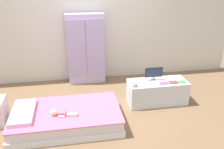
% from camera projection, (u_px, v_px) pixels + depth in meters
% --- Properties ---
extents(ground_plane, '(10.00, 10.00, 0.02)m').
position_uv_depth(ground_plane, '(97.00, 116.00, 4.02)').
color(ground_plane, brown).
extents(back_wall, '(6.40, 0.05, 2.70)m').
position_uv_depth(back_wall, '(86.00, 16.00, 4.90)').
color(back_wall, silver).
rests_on(back_wall, ground_plane).
extents(bed, '(1.64, 0.96, 0.26)m').
position_uv_depth(bed, '(67.00, 118.00, 3.72)').
color(bed, white).
rests_on(bed, ground_plane).
extents(pillow, '(0.32, 0.69, 0.06)m').
position_uv_depth(pillow, '(23.00, 112.00, 3.56)').
color(pillow, silver).
rests_on(pillow, bed).
extents(doll, '(0.39, 0.16, 0.10)m').
position_uv_depth(doll, '(59.00, 113.00, 3.52)').
color(doll, '#D6668E').
rests_on(doll, bed).
extents(wardrobe, '(0.76, 0.32, 1.44)m').
position_uv_depth(wardrobe, '(86.00, 49.00, 4.97)').
color(wardrobe, silver).
rests_on(wardrobe, ground_plane).
extents(tv_stand, '(1.04, 0.44, 0.42)m').
position_uv_depth(tv_stand, '(157.00, 92.00, 4.33)').
color(tv_stand, silver).
rests_on(tv_stand, ground_plane).
extents(tv_monitor, '(0.31, 0.10, 0.23)m').
position_uv_depth(tv_monitor, '(154.00, 73.00, 4.25)').
color(tv_monitor, '#99999E').
rests_on(tv_monitor, tv_stand).
extents(rocking_horse_toy, '(0.09, 0.04, 0.10)m').
position_uv_depth(rocking_horse_toy, '(136.00, 85.00, 4.03)').
color(rocking_horse_toy, '#8E6642').
rests_on(rocking_horse_toy, tv_stand).
extents(book_purple, '(0.15, 0.10, 0.01)m').
position_uv_depth(book_purple, '(164.00, 83.00, 4.17)').
color(book_purple, '#8E51B2').
rests_on(book_purple, tv_stand).
extents(book_red, '(0.14, 0.10, 0.02)m').
position_uv_depth(book_red, '(173.00, 82.00, 4.19)').
color(book_red, '#CC3838').
rests_on(book_red, tv_stand).
extents(book_green, '(0.13, 0.10, 0.01)m').
position_uv_depth(book_green, '(182.00, 82.00, 4.22)').
color(book_green, '#429E51').
rests_on(book_green, tv_stand).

